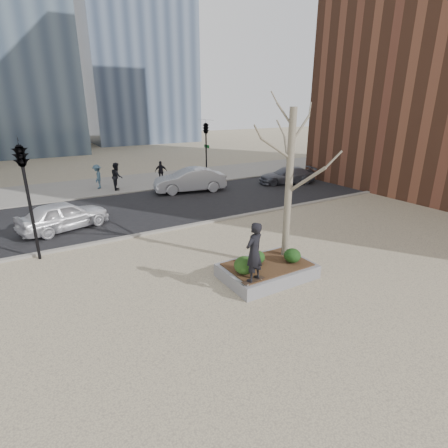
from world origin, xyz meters
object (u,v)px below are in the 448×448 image
skateboard (253,281)px  police_car (64,215)px  skateboarder (254,252)px  planter (267,271)px

skateboard → police_car: police_car is taller
skateboard → police_car: (-4.08, 9.30, 0.21)m
skateboard → skateboarder: skateboarder is taller
police_car → skateboarder: bearing=-173.2°
skateboard → skateboarder: 0.96m
planter → skateboarder: size_ratio=1.63×
skateboarder → skateboard: bearing=-108.8°
planter → skateboarder: bearing=-146.4°
planter → police_car: size_ratio=0.76×
planter → skateboarder: skateboarder is taller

